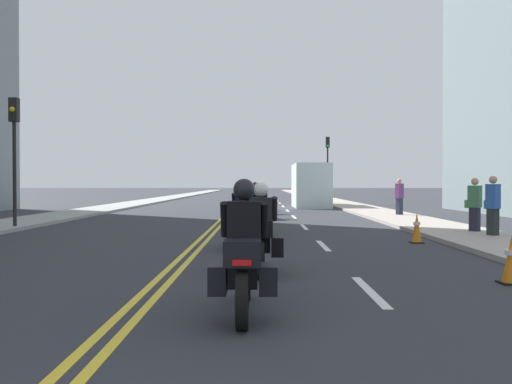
{
  "coord_description": "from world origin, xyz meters",
  "views": [
    {
      "loc": [
        1.54,
        -0.22,
        1.57
      ],
      "look_at": [
        1.4,
        24.04,
        1.18
      ],
      "focal_mm": 40.01,
      "sensor_mm": 36.0,
      "label": 1
    }
  ],
  "objects": [
    {
      "name": "ground_plane",
      "position": [
        0.0,
        48.0,
        0.0
      ],
      "size": [
        264.0,
        264.0,
        0.0
      ],
      "primitive_type": "plane",
      "color": "#2E2F36"
    },
    {
      "name": "sidewalk_left",
      "position": [
        -7.57,
        48.0,
        0.06
      ],
      "size": [
        2.6,
        144.0,
        0.12
      ],
      "primitive_type": "cube",
      "color": "#989C98",
      "rests_on": "ground"
    },
    {
      "name": "sidewalk_right",
      "position": [
        7.57,
        48.0,
        0.06
      ],
      "size": [
        2.6,
        144.0,
        0.12
      ],
      "primitive_type": "cube",
      "color": "#A89C92",
      "rests_on": "ground"
    },
    {
      "name": "centreline_yellow_inner",
      "position": [
        -0.12,
        48.0,
        0.0
      ],
      "size": [
        0.12,
        132.0,
        0.01
      ],
      "primitive_type": "cube",
      "color": "yellow",
      "rests_on": "ground"
    },
    {
      "name": "centreline_yellow_outer",
      "position": [
        0.12,
        48.0,
        0.0
      ],
      "size": [
        0.12,
        132.0,
        0.01
      ],
      "primitive_type": "cube",
      "color": "yellow",
      "rests_on": "ground"
    },
    {
      "name": "lane_dashes_white",
      "position": [
        3.14,
        29.0,
        0.0
      ],
      "size": [
        0.14,
        56.4,
        0.01
      ],
      "color": "silver",
      "rests_on": "ground"
    },
    {
      "name": "motorcycle_0",
      "position": [
        1.36,
        6.48,
        0.65
      ],
      "size": [
        0.76,
        2.19,
        1.62
      ],
      "rotation": [
        0.0,
        0.0,
        0.0
      ],
      "color": "black",
      "rests_on": "ground"
    },
    {
      "name": "motorcycle_1",
      "position": [
        1.57,
        9.65,
        0.64
      ],
      "size": [
        0.77,
        2.14,
        1.58
      ],
      "rotation": [
        0.0,
        0.0,
        -0.01
      ],
      "color": "black",
      "rests_on": "ground"
    },
    {
      "name": "motorcycle_2",
      "position": [
        1.16,
        13.33,
        0.65
      ],
      "size": [
        0.77,
        2.2,
        1.58
      ],
      "rotation": [
        0.0,
        0.0,
        -0.02
      ],
      "color": "black",
      "rests_on": "ground"
    },
    {
      "name": "motorcycle_3",
      "position": [
        1.5,
        17.08,
        0.64
      ],
      "size": [
        0.77,
        2.07,
        1.58
      ],
      "rotation": [
        0.0,
        0.0,
        0.03
      ],
      "color": "black",
      "rests_on": "ground"
    },
    {
      "name": "motorcycle_4",
      "position": [
        1.17,
        20.95,
        0.67
      ],
      "size": [
        0.77,
        2.31,
        1.64
      ],
      "rotation": [
        0.0,
        0.0,
        -0.03
      ],
      "color": "black",
      "rests_on": "ground"
    },
    {
      "name": "motorcycle_5",
      "position": [
        1.6,
        24.72,
        0.64
      ],
      "size": [
        0.77,
        2.23,
        1.62
      ],
      "rotation": [
        0.0,
        0.0,
        -0.02
      ],
      "color": "black",
      "rests_on": "ground"
    },
    {
      "name": "motorcycle_6",
      "position": [
        1.61,
        28.75,
        0.67
      ],
      "size": [
        0.78,
        2.08,
        1.63
      ],
      "rotation": [
        0.0,
        0.0,
        0.04
      ],
      "color": "black",
      "rests_on": "ground"
    },
    {
      "name": "motorcycle_7",
      "position": [
        1.28,
        31.89,
        0.67
      ],
      "size": [
        0.78,
        2.28,
        1.63
      ],
      "rotation": [
        0.0,
        0.0,
        -0.04
      ],
      "color": "black",
      "rests_on": "ground"
    },
    {
      "name": "traffic_cone_0",
      "position": [
        5.65,
        14.63,
        0.4
      ],
      "size": [
        0.32,
        0.32,
        0.8
      ],
      "color": "black",
      "rests_on": "ground"
    },
    {
      "name": "traffic_cone_1",
      "position": [
        5.46,
        8.61,
        0.38
      ],
      "size": [
        0.37,
        0.37,
        0.77
      ],
      "color": "black",
      "rests_on": "ground"
    },
    {
      "name": "traffic_light_near",
      "position": [
        -6.67,
        18.82,
        3.07
      ],
      "size": [
        0.28,
        0.38,
        4.41
      ],
      "color": "black",
      "rests_on": "ground"
    },
    {
      "name": "traffic_light_far",
      "position": [
        6.67,
        42.56,
        3.44
      ],
      "size": [
        0.28,
        0.38,
        5.03
      ],
      "color": "black",
      "rests_on": "ground"
    },
    {
      "name": "pedestrian_0",
      "position": [
        7.96,
        25.89,
        0.92
      ],
      "size": [
        0.42,
        0.4,
        1.78
      ],
      "rotation": [
        0.0,
        0.0,
        3.84
      ],
      "color": "#262B3A",
      "rests_on": "ground"
    },
    {
      "name": "pedestrian_1",
      "position": [
        8.0,
        16.89,
        0.89
      ],
      "size": [
        0.45,
        0.45,
        1.72
      ],
      "rotation": [
        0.0,
        0.0,
        2.36
      ],
      "color": "#262637",
      "rests_on": "ground"
    },
    {
      "name": "pedestrian_2",
      "position": [
        8.02,
        15.6,
        0.91
      ],
      "size": [
        0.33,
        0.51,
        1.77
      ],
      "rotation": [
        0.0,
        0.0,
        1.94
      ],
      "color": "#262C2C",
      "rests_on": "ground"
    },
    {
      "name": "parked_truck",
      "position": [
        4.87,
        37.18,
        1.27
      ],
      "size": [
        2.2,
        6.5,
        2.8
      ],
      "color": "silver",
      "rests_on": "ground"
    }
  ]
}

